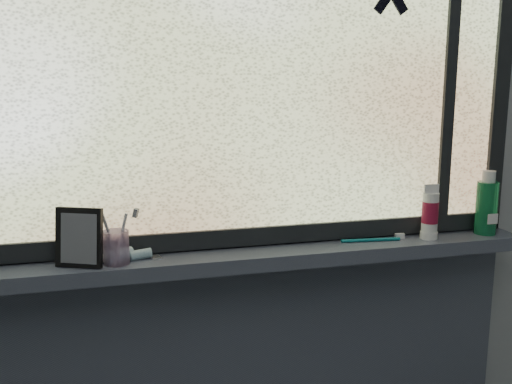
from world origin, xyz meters
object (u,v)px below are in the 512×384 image
at_px(vanity_mirror, 79,238).
at_px(cream_tube, 430,210).
at_px(mouthwash_bottle, 487,202).
at_px(toothbrush_cup, 116,247).

height_order(vanity_mirror, cream_tube, vanity_mirror).
bearing_deg(mouthwash_bottle, toothbrush_cup, -179.27).
bearing_deg(toothbrush_cup, cream_tube, 0.53).
height_order(toothbrush_cup, mouthwash_bottle, mouthwash_bottle).
xyz_separation_m(vanity_mirror, toothbrush_cup, (0.09, -0.00, -0.03)).
xyz_separation_m(vanity_mirror, cream_tube, (0.98, 0.01, 0.01)).
relative_size(toothbrush_cup, mouthwash_bottle, 0.54).
bearing_deg(cream_tube, toothbrush_cup, -179.47).
bearing_deg(mouthwash_bottle, cream_tube, -178.36).
distance_m(toothbrush_cup, mouthwash_bottle, 1.09).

